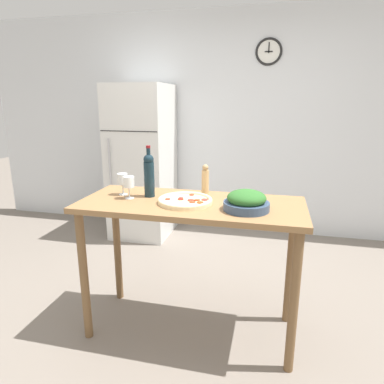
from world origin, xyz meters
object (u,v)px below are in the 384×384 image
Objects in this scene: homemade_pizza at (185,200)px; salad_bowl at (246,201)px; refrigerator at (142,162)px; wine_glass_near at (129,183)px; wine_bottle at (149,174)px; wine_glass_far at (123,180)px; pepper_mill at (205,180)px.

salad_bowl is at bearing -8.63° from homemade_pizza.
wine_glass_near is at bearing -71.17° from refrigerator.
wine_bottle is at bearing 35.01° from wine_glass_near.
homemade_pizza is (-0.40, 0.06, -0.04)m from salad_bowl.
salad_bowl is at bearing -9.96° from wine_glass_far.
refrigerator is at bearing 108.83° from wine_glass_near.
pepper_mill is 0.27m from homemade_pizza.
refrigerator is 1.70m from wine_glass_far.
wine_bottle is 0.15m from wine_glass_near.
wine_bottle reaches higher than salad_bowl.
wine_bottle is at bearing 167.16° from salad_bowl.
wine_glass_near is at bearing -154.71° from pepper_mill.
pepper_mill is 0.60× the size of homemade_pizza.
pepper_mill is at bearing 70.60° from homemade_pizza.
salad_bowl is (1.37, -1.77, 0.12)m from refrigerator.
wine_glass_near is at bearing 178.14° from homemade_pizza.
pepper_mill is at bearing 136.35° from salad_bowl.
wine_glass_near reaches higher than salad_bowl.
wine_bottle is 1.26× the size of salad_bowl.
homemade_pizza is at bearing 171.37° from salad_bowl.
wine_glass_far is (-0.08, 0.08, -0.00)m from wine_glass_near.
wine_glass_far is (-0.20, -0.00, -0.05)m from wine_bottle.
wine_glass_far is 0.89m from salad_bowl.
homemade_pizza is at bearing -60.39° from refrigerator.
refrigerator is 11.65× the size of wine_glass_far.
wine_glass_near is 0.55× the size of salad_bowl.
wine_glass_near is 0.43× the size of homemade_pizza.
pepper_mill is 0.43m from salad_bowl.
homemade_pizza is (0.28, -0.09, -0.14)m from wine_bottle.
wine_bottle reaches higher than wine_glass_far.
refrigerator is at bearing 125.65° from pepper_mill.
salad_bowl is (0.87, -0.15, -0.05)m from wine_glass_far.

